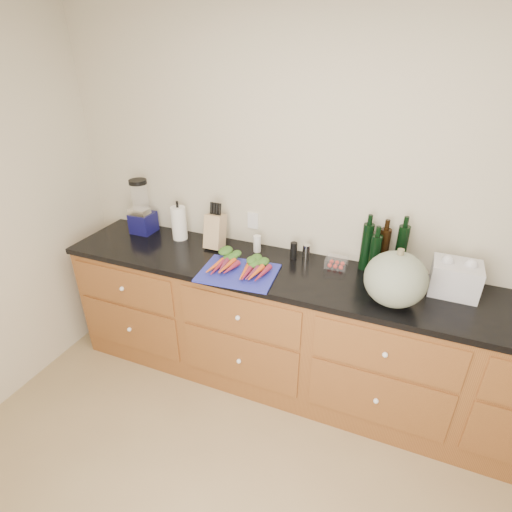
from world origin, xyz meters
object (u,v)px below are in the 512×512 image
at_px(blender_appliance, 141,210).
at_px(carrots, 241,266).
at_px(cutting_board, 238,273).
at_px(squash, 396,279).
at_px(knife_block, 215,231).
at_px(paper_towel, 179,223).
at_px(tomato_box, 336,262).

bearing_deg(blender_appliance, carrots, -15.94).
xyz_separation_m(cutting_board, blender_appliance, (-0.96, 0.32, 0.18)).
distance_m(squash, knife_block, 1.29).
height_order(carrots, blender_appliance, blender_appliance).
bearing_deg(squash, blender_appliance, 171.55).
height_order(carrots, knife_block, knife_block).
bearing_deg(carrots, cutting_board, -90.00).
bearing_deg(knife_block, blender_appliance, 178.41).
height_order(cutting_board, carrots, carrots).
relative_size(squash, paper_towel, 1.38).
distance_m(blender_appliance, knife_block, 0.64).
relative_size(squash, tomato_box, 2.50).
xyz_separation_m(squash, tomato_box, (-0.38, 0.29, -0.12)).
xyz_separation_m(carrots, blender_appliance, (-0.96, 0.27, 0.15)).
relative_size(paper_towel, knife_block, 1.03).
distance_m(squash, tomato_box, 0.50).
bearing_deg(blender_appliance, paper_towel, 0.40).
relative_size(carrots, squash, 1.14).
height_order(paper_towel, tomato_box, paper_towel).
xyz_separation_m(squash, knife_block, (-1.26, 0.26, -0.03)).
relative_size(squash, blender_appliance, 0.82).
height_order(carrots, tomato_box, carrots).
relative_size(cutting_board, knife_block, 1.98).
height_order(squash, tomato_box, squash).
bearing_deg(paper_towel, knife_block, -3.66).
bearing_deg(knife_block, carrots, -38.93).
distance_m(blender_appliance, tomato_box, 1.53).
height_order(squash, paper_towel, squash).
bearing_deg(squash, cutting_board, -177.87).
relative_size(cutting_board, tomato_box, 3.49).
xyz_separation_m(carrots, squash, (0.94, -0.01, 0.12)).
height_order(blender_appliance, paper_towel, blender_appliance).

